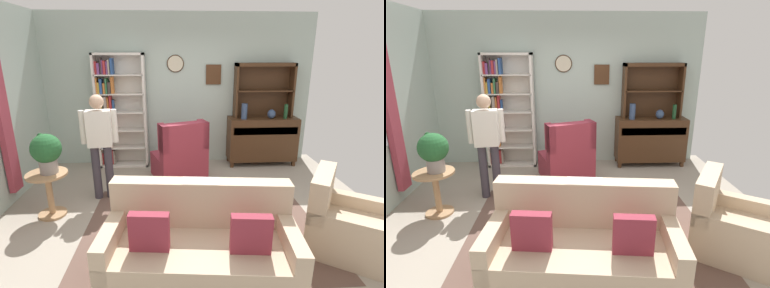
% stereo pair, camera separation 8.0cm
% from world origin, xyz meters
% --- Properties ---
extents(ground_plane, '(5.40, 4.60, 0.02)m').
position_xyz_m(ground_plane, '(0.00, 0.00, -0.01)').
color(ground_plane, '#9E9384').
extents(wall_back, '(5.00, 0.09, 2.80)m').
position_xyz_m(wall_back, '(0.00, 2.13, 1.40)').
color(wall_back, '#ADC1B7').
rests_on(wall_back, ground_plane).
extents(area_rug, '(2.92, 2.18, 0.01)m').
position_xyz_m(area_rug, '(0.20, -0.30, 0.00)').
color(area_rug, brown).
rests_on(area_rug, ground_plane).
extents(bookshelf, '(0.90, 0.30, 2.10)m').
position_xyz_m(bookshelf, '(-1.17, 1.94, 1.07)').
color(bookshelf, silver).
rests_on(bookshelf, ground_plane).
extents(sideboard, '(1.30, 0.45, 0.92)m').
position_xyz_m(sideboard, '(1.56, 1.86, 0.51)').
color(sideboard, '#422816').
rests_on(sideboard, ground_plane).
extents(sideboard_hutch, '(1.10, 0.26, 1.00)m').
position_xyz_m(sideboard_hutch, '(1.56, 1.97, 1.56)').
color(sideboard_hutch, '#422816').
rests_on(sideboard_hutch, sideboard).
extents(vase_tall, '(0.11, 0.11, 0.29)m').
position_xyz_m(vase_tall, '(1.17, 1.78, 1.06)').
color(vase_tall, '#33476B').
rests_on(vase_tall, sideboard).
extents(vase_round, '(0.15, 0.15, 0.17)m').
position_xyz_m(vase_round, '(1.69, 1.79, 1.01)').
color(vase_round, '#33476B').
rests_on(vase_round, sideboard).
extents(bottle_wine, '(0.07, 0.07, 0.27)m').
position_xyz_m(bottle_wine, '(1.95, 1.77, 1.05)').
color(bottle_wine, '#194223').
rests_on(bottle_wine, sideboard).
extents(couch_floral, '(1.88, 1.03, 0.90)m').
position_xyz_m(couch_floral, '(0.09, -1.13, 0.31)').
color(couch_floral, '#C6AD8E').
rests_on(couch_floral, ground_plane).
extents(armchair_floral, '(1.06, 1.06, 0.88)m').
position_xyz_m(armchair_floral, '(1.71, -0.81, 0.29)').
color(armchair_floral, '#C6AD8E').
rests_on(armchair_floral, ground_plane).
extents(wingback_chair, '(1.00, 1.01, 1.05)m').
position_xyz_m(wingback_chair, '(-0.04, 1.17, 0.38)').
color(wingback_chair, maroon).
rests_on(wingback_chair, ground_plane).
extents(plant_stand, '(0.52, 0.52, 0.61)m').
position_xyz_m(plant_stand, '(-1.80, 0.13, 0.38)').
color(plant_stand, '#A87F56').
rests_on(plant_stand, ground_plane).
extents(potted_plant_large, '(0.38, 0.38, 0.52)m').
position_xyz_m(potted_plant_large, '(-1.77, 0.14, 0.92)').
color(potted_plant_large, gray).
rests_on(potted_plant_large, plant_stand).
extents(person_reading, '(0.53, 0.24, 1.56)m').
position_xyz_m(person_reading, '(-1.20, 0.61, 0.91)').
color(person_reading, '#38333D').
rests_on(person_reading, ground_plane).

